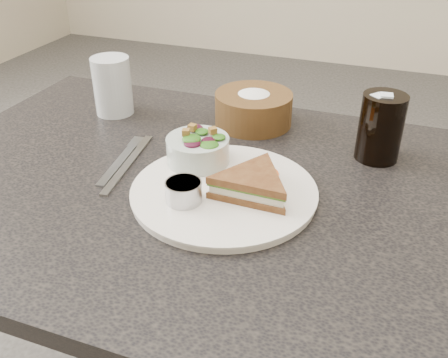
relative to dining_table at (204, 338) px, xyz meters
name	(u,v)px	position (x,y,z in m)	size (l,w,h in m)	color
dining_table	(204,338)	(0.00, 0.00, 0.00)	(1.00, 0.70, 0.75)	black
dinner_plate	(224,192)	(0.05, -0.03, 0.38)	(0.29, 0.29, 0.01)	silver
sandwich	(253,184)	(0.10, -0.03, 0.41)	(0.14, 0.14, 0.04)	brown
salad_bowl	(198,146)	(-0.02, 0.04, 0.42)	(0.11, 0.11, 0.06)	#A1B1A8
dressing_ramekin	(184,192)	(0.01, -0.08, 0.40)	(0.05, 0.05, 0.03)	#A7A8AD
orange_wedge	(258,166)	(0.09, 0.03, 0.40)	(0.07, 0.07, 0.03)	#FF5B0F
fork	(119,163)	(-0.15, 0.00, 0.38)	(0.02, 0.16, 0.00)	#9BA0A8
knife	(128,163)	(-0.14, 0.01, 0.38)	(0.01, 0.21, 0.00)	#99999A
bread_basket	(254,103)	(0.02, 0.24, 0.42)	(0.15, 0.15, 0.09)	brown
cola_glass	(381,124)	(0.26, 0.18, 0.44)	(0.08, 0.08, 0.13)	black
water_glass	(112,86)	(-0.27, 0.19, 0.43)	(0.08, 0.08, 0.12)	silver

